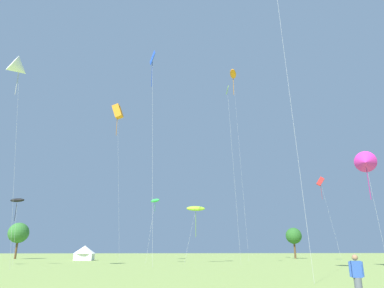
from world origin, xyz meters
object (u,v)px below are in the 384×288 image
(kite_orange_box, at_px, (118,112))
(festival_tent_center, at_px, (85,252))
(kite_lime_diamond, at_px, (228,98))
(tree_distant_left, at_px, (294,236))
(kite_black_parafoil, at_px, (17,200))
(kite_lime_parafoil, at_px, (196,209))
(kite_red_box, at_px, (320,182))
(person_spectator, at_px, (358,279))
(tree_distant_right, at_px, (19,233))
(kite_magenta_delta, at_px, (365,162))
(kite_blue_diamond, at_px, (152,61))
(kite_orange_parafoil, at_px, (233,74))
(kite_white_delta, at_px, (19,68))
(kite_green_parafoil, at_px, (155,201))

(kite_orange_box, xyz_separation_m, festival_tent_center, (-5.35, 7.74, -25.30))
(kite_lime_diamond, relative_size, tree_distant_left, 3.80)
(kite_black_parafoil, relative_size, kite_lime_parafoil, 0.99)
(kite_red_box, bearing_deg, kite_lime_parafoil, -162.73)
(person_spectator, relative_size, tree_distant_right, 0.23)
(kite_lime_diamond, height_order, person_spectator, kite_lime_diamond)
(kite_lime_diamond, relative_size, kite_magenta_delta, 1.92)
(kite_magenta_delta, height_order, kite_lime_parafoil, kite_magenta_delta)
(tree_distant_right, bearing_deg, kite_magenta_delta, -39.20)
(kite_blue_diamond, relative_size, kite_orange_parafoil, 0.77)
(kite_orange_parafoil, xyz_separation_m, person_spectator, (-7.46, -51.07, -36.26))
(tree_distant_left, bearing_deg, kite_black_parafoil, -149.14)
(kite_orange_parafoil, relative_size, tree_distant_right, 4.96)
(kite_magenta_delta, xyz_separation_m, kite_white_delta, (-40.88, 0.61, 10.45))
(kite_black_parafoil, bearing_deg, kite_orange_parafoil, 23.89)
(kite_orange_parafoil, height_order, kite_green_parafoil, kite_orange_parafoil)
(festival_tent_center, bearing_deg, kite_blue_diamond, -65.28)
(kite_lime_diamond, distance_m, person_spectator, 40.57)
(kite_white_delta, bearing_deg, kite_orange_parafoil, 39.51)
(kite_orange_parafoil, height_order, kite_white_delta, kite_orange_parafoil)
(kite_blue_diamond, distance_m, tree_distant_right, 52.73)
(kite_black_parafoil, xyz_separation_m, tree_distant_right, (-11.22, 32.70, -2.87))
(tree_distant_left, height_order, tree_distant_right, tree_distant_right)
(kite_green_parafoil, relative_size, festival_tent_center, 2.37)
(kite_lime_parafoil, bearing_deg, kite_magenta_delta, -44.42)
(person_spectator, bearing_deg, kite_lime_parafoil, 91.99)
(kite_white_delta, bearing_deg, kite_red_box, 27.69)
(person_spectator, bearing_deg, tree_distant_left, 70.33)
(kite_orange_parafoil, bearing_deg, kite_blue_diamond, -128.15)
(kite_orange_box, relative_size, kite_magenta_delta, 2.12)
(kite_white_delta, xyz_separation_m, tree_distant_left, (47.70, 40.92, -17.35))
(kite_orange_parafoil, xyz_separation_m, kite_black_parafoil, (-33.89, -15.01, -28.81))
(kite_green_parafoil, bearing_deg, kite_red_box, 15.33)
(kite_orange_box, relative_size, kite_red_box, 1.84)
(person_spectator, height_order, festival_tent_center, festival_tent_center)
(kite_red_box, distance_m, kite_magenta_delta, 26.61)
(kite_blue_diamond, relative_size, kite_white_delta, 1.23)
(festival_tent_center, distance_m, tree_distant_left, 45.52)
(kite_magenta_delta, distance_m, tree_distant_left, 42.65)
(kite_black_parafoil, height_order, festival_tent_center, kite_black_parafoil)
(kite_orange_parafoil, xyz_separation_m, kite_orange_box, (-22.94, -2.36, -10.34))
(kite_blue_diamond, relative_size, kite_magenta_delta, 2.18)
(kite_red_box, xyz_separation_m, kite_green_parafoil, (-31.42, -8.62, -5.22))
(kite_orange_parafoil, bearing_deg, kite_magenta_delta, -70.81)
(kite_lime_parafoil, bearing_deg, kite_green_parafoil, -172.46)
(kite_blue_diamond, distance_m, kite_orange_parafoil, 28.15)
(kite_blue_diamond, relative_size, person_spectator, 16.77)
(kite_magenta_delta, height_order, tree_distant_left, kite_magenta_delta)
(kite_orange_parafoil, height_order, kite_magenta_delta, kite_orange_parafoil)
(kite_lime_diamond, bearing_deg, festival_tent_center, 135.42)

